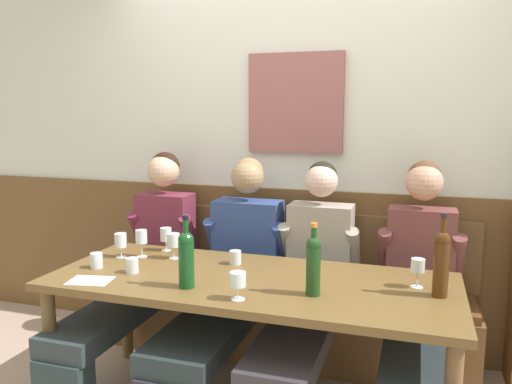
% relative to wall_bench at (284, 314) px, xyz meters
% --- Properties ---
extents(room_wall_back, '(6.80, 0.12, 2.80)m').
position_rel_wall_bench_xyz_m(room_wall_back, '(0.00, 0.26, 1.12)').
color(room_wall_back, silver).
rests_on(room_wall_back, ground).
extents(wood_wainscot_panel, '(6.80, 0.03, 1.08)m').
position_rel_wall_bench_xyz_m(wood_wainscot_panel, '(0.00, 0.21, 0.26)').
color(wood_wainscot_panel, brown).
rests_on(wood_wainscot_panel, ground).
extents(wall_bench, '(2.38, 0.42, 0.94)m').
position_rel_wall_bench_xyz_m(wall_bench, '(0.00, 0.00, 0.00)').
color(wall_bench, brown).
rests_on(wall_bench, ground).
extents(dining_table, '(2.08, 0.85, 0.75)m').
position_rel_wall_bench_xyz_m(dining_table, '(0.00, -0.70, 0.39)').
color(dining_table, brown).
rests_on(dining_table, ground).
extents(person_right_seat, '(0.47, 1.29, 1.33)m').
position_rel_wall_bench_xyz_m(person_right_seat, '(-0.84, -0.35, 0.37)').
color(person_right_seat, '#263538').
rests_on(person_right_seat, ground).
extents(person_center_left_seat, '(0.54, 1.29, 1.31)m').
position_rel_wall_bench_xyz_m(person_center_left_seat, '(-0.24, -0.36, 0.35)').
color(person_center_left_seat, '#2A2832').
rests_on(person_center_left_seat, ground).
extents(person_center_right_seat, '(0.50, 1.28, 1.30)m').
position_rel_wall_bench_xyz_m(person_center_right_seat, '(0.24, -0.37, 0.34)').
color(person_center_right_seat, '#2B353D').
rests_on(person_center_right_seat, ground).
extents(person_left_seat, '(0.48, 1.29, 1.32)m').
position_rel_wall_bench_xyz_m(person_left_seat, '(0.83, -0.37, 0.36)').
color(person_left_seat, '#25243B').
rests_on(person_left_seat, ground).
extents(wine_bottle_amber_mid, '(0.08, 0.08, 0.36)m').
position_rel_wall_bench_xyz_m(wine_bottle_amber_mid, '(-0.25, -0.92, 0.62)').
color(wine_bottle_amber_mid, '#13441B').
rests_on(wine_bottle_amber_mid, dining_table).
extents(wine_bottle_clear_water, '(0.07, 0.07, 0.34)m').
position_rel_wall_bench_xyz_m(wine_bottle_clear_water, '(0.36, -0.84, 0.62)').
color(wine_bottle_clear_water, '#1A3F18').
rests_on(wine_bottle_clear_water, dining_table).
extents(wine_bottle_green_tall, '(0.07, 0.07, 0.39)m').
position_rel_wall_bench_xyz_m(wine_bottle_green_tall, '(0.92, -0.68, 0.64)').
color(wine_bottle_green_tall, '#49270D').
rests_on(wine_bottle_green_tall, dining_table).
extents(wine_glass_center_front, '(0.07, 0.07, 0.16)m').
position_rel_wall_bench_xyz_m(wine_glass_center_front, '(-0.73, -0.53, 0.58)').
color(wine_glass_center_front, silver).
rests_on(wine_glass_center_front, dining_table).
extents(wine_glass_left_end, '(0.07, 0.07, 0.14)m').
position_rel_wall_bench_xyz_m(wine_glass_left_end, '(-0.84, -0.57, 0.57)').
color(wine_glass_left_end, silver).
rests_on(wine_glass_left_end, dining_table).
extents(wine_glass_mid_right, '(0.07, 0.07, 0.14)m').
position_rel_wall_bench_xyz_m(wine_glass_mid_right, '(0.82, -0.58, 0.58)').
color(wine_glass_mid_right, silver).
rests_on(wine_glass_mid_right, dining_table).
extents(wine_glass_mid_left, '(0.07, 0.07, 0.14)m').
position_rel_wall_bench_xyz_m(wine_glass_mid_left, '(-0.65, -0.36, 0.57)').
color(wine_glass_mid_left, silver).
rests_on(wine_glass_mid_left, dining_table).
extents(wine_glass_right_end, '(0.07, 0.07, 0.13)m').
position_rel_wall_bench_xyz_m(wine_glass_right_end, '(0.04, -1.00, 0.56)').
color(wine_glass_right_end, silver).
rests_on(wine_glass_right_end, dining_table).
extents(wine_glass_by_bottle, '(0.07, 0.07, 0.15)m').
position_rel_wall_bench_xyz_m(wine_glass_by_bottle, '(-0.53, -0.50, 0.57)').
color(wine_glass_by_bottle, silver).
rests_on(wine_glass_by_bottle, dining_table).
extents(water_tumbler_right, '(0.07, 0.07, 0.08)m').
position_rel_wall_bench_xyz_m(water_tumbler_right, '(-0.62, -0.81, 0.51)').
color(water_tumbler_right, silver).
rests_on(water_tumbler_right, dining_table).
extents(water_tumbler_left, '(0.07, 0.07, 0.08)m').
position_rel_wall_bench_xyz_m(water_tumbler_left, '(-0.16, -0.49, 0.51)').
color(water_tumbler_left, silver).
rests_on(water_tumbler_left, dining_table).
extents(water_tumbler_center, '(0.07, 0.07, 0.08)m').
position_rel_wall_bench_xyz_m(water_tumbler_center, '(-0.85, -0.79, 0.51)').
color(water_tumbler_center, silver).
rests_on(water_tumbler_center, dining_table).
extents(tasting_sheet_left_guest, '(0.24, 0.19, 0.00)m').
position_rel_wall_bench_xyz_m(tasting_sheet_left_guest, '(-0.75, -0.99, 0.47)').
color(tasting_sheet_left_guest, white).
rests_on(tasting_sheet_left_guest, dining_table).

